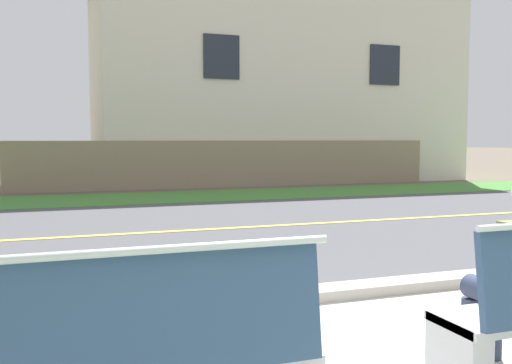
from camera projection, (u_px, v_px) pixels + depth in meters
ground_plane at (150, 219)px, 10.18m from camera, size 140.00×140.00×0.00m
curb_edge at (253, 301)px, 4.87m from camera, size 44.00×0.30×0.11m
street_asphalt at (165, 232)px, 8.77m from camera, size 52.00×8.00×0.01m
road_centre_line at (165, 232)px, 8.77m from camera, size 48.00×0.14×0.01m
far_verge_grass at (126, 199)px, 13.65m from camera, size 48.00×2.80×0.02m
garden_wall at (235, 164)px, 17.13m from camera, size 13.00×0.36×1.40m
house_across_street at (270, 73)px, 20.69m from camera, size 13.41×6.91×7.65m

